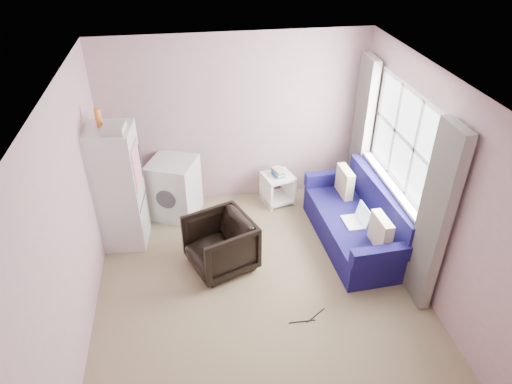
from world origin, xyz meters
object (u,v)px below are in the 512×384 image
(fridge, at_px, (118,187))
(sofa, at_px, (359,223))
(washing_machine, at_px, (174,187))
(armchair, at_px, (220,242))
(side_table, at_px, (278,186))

(fridge, distance_m, sofa, 3.18)
(washing_machine, bearing_deg, armchair, -43.93)
(fridge, height_order, washing_machine, fridge)
(washing_machine, height_order, side_table, washing_machine)
(armchair, relative_size, sofa, 0.40)
(armchair, bearing_deg, side_table, 121.85)
(washing_machine, distance_m, sofa, 2.63)
(fridge, height_order, side_table, fridge)
(washing_machine, bearing_deg, fridge, -119.57)
(side_table, bearing_deg, washing_machine, -177.50)
(fridge, height_order, sofa, fridge)
(side_table, bearing_deg, armchair, -126.96)
(washing_machine, xyz_separation_m, side_table, (1.53, 0.07, -0.18))
(armchair, xyz_separation_m, fridge, (-1.22, 0.72, 0.47))
(sofa, bearing_deg, fridge, 167.44)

